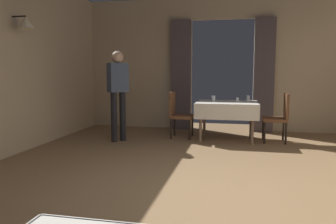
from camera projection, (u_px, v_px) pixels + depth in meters
The scene contains 9 objects.
ground at pixel (201, 193), 3.69m from camera, with size 10.08×10.08×0.00m, color olive.
wall_back at pixel (222, 64), 7.57m from camera, with size 6.40×0.27×3.00m.
dining_table_mid at pixel (227, 107), 6.50m from camera, with size 1.19×0.96×0.75m.
chair_mid_left at pixel (178, 112), 6.73m from camera, with size 0.44×0.44×0.93m.
chair_mid_right at pixel (279, 115), 6.29m from camera, with size 0.44×0.44×0.93m.
glass_mid_a at pixel (213, 98), 6.59m from camera, with size 0.07×0.07×0.12m, color silver.
glass_mid_b at pixel (248, 98), 6.66m from camera, with size 0.07×0.07×0.11m, color silver.
glass_mid_c at pixel (237, 100), 6.53m from camera, with size 0.07×0.07×0.08m, color silver.
person_waiter_by_doorway at pixel (118, 88), 6.32m from camera, with size 0.41×0.41×1.72m.
Camera 1 is at (0.38, -3.55, 1.34)m, focal length 35.57 mm.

